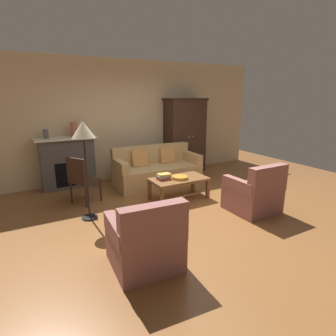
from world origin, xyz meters
name	(u,v)px	position (x,y,z in m)	size (l,w,h in m)	color
ground_plane	(184,210)	(0.00, 0.00, 0.00)	(9.60, 9.60, 0.00)	brown
back_wall	(129,120)	(0.00, 2.55, 1.40)	(7.20, 0.10, 2.80)	beige
fireplace	(68,162)	(-1.55, 2.30, 0.57)	(1.26, 0.48, 1.12)	#4C4947
armoire	(185,136)	(1.40, 2.22, 0.96)	(1.06, 0.57, 1.91)	#382319
couch	(156,170)	(0.25, 1.59, 0.32)	(1.94, 0.89, 0.86)	tan
coffee_table	(179,181)	(0.20, 0.53, 0.37)	(1.10, 0.60, 0.42)	brown
fruit_bowl	(180,177)	(0.20, 0.48, 0.45)	(0.30, 0.30, 0.05)	orange
book_stack	(164,177)	(-0.09, 0.60, 0.48)	(0.27, 0.19, 0.11)	#B73833
mantel_vase_slate	(46,134)	(-1.93, 2.28, 1.21)	(0.11, 0.11, 0.19)	#565B66
mantel_vase_terracotta	(74,129)	(-1.37, 2.28, 1.27)	(0.14, 0.14, 0.31)	#A86042
mantel_vase_cream	(84,131)	(-1.17, 2.28, 1.23)	(0.13, 0.13, 0.23)	beige
armchair_near_left	(146,242)	(-1.30, -1.20, 0.32)	(0.82, 0.82, 0.88)	#935B56
armchair_near_right	(254,194)	(1.03, -0.64, 0.32)	(0.79, 0.78, 0.88)	#935B56
side_chair_wooden	(81,178)	(-1.51, 1.18, 0.51)	(0.61, 0.61, 0.90)	#382319
floor_lamp	(84,135)	(-1.56, 0.47, 1.38)	(0.36, 0.36, 1.60)	black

